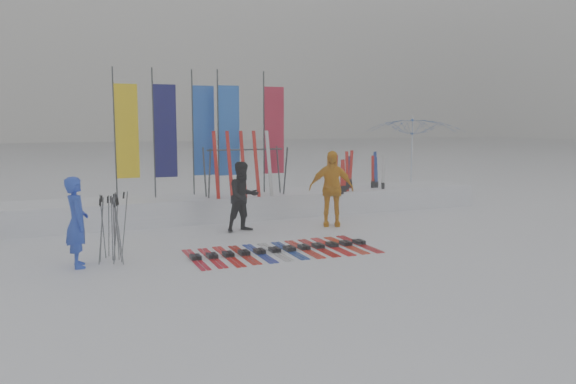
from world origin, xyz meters
name	(u,v)px	position (x,y,z in m)	size (l,w,h in m)	color
ground	(310,255)	(0.00, 0.00, 0.00)	(120.00, 120.00, 0.00)	white
snow_bank	(238,205)	(0.00, 4.60, 0.30)	(14.00, 1.60, 0.60)	white
person_blue	(77,222)	(-4.06, 0.76, 0.79)	(0.57, 0.38, 1.57)	blue
person_black	(243,197)	(-0.45, 2.69, 0.80)	(0.77, 0.60, 1.59)	black
person_yellow	(331,188)	(1.70, 2.53, 0.90)	(1.06, 0.44, 1.80)	orange
tent_canopy	(414,158)	(5.91, 5.21, 1.35)	(2.94, 3.00, 2.70)	white
ski_row	(283,250)	(-0.37, 0.48, 0.04)	(3.56, 1.70, 0.07)	red
pole_cluster	(113,228)	(-3.46, 0.97, 0.60)	(0.60, 0.85, 1.23)	#595B60
feather_flags	(200,131)	(-0.91, 4.80, 2.24)	(4.37, 0.33, 3.20)	#383A3F
ski_rack	(245,165)	(0.10, 4.20, 1.38)	(2.04, 0.80, 1.23)	#383A3F
upright_skis	(356,183)	(3.35, 4.31, 0.78)	(1.71, 0.93, 1.69)	red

